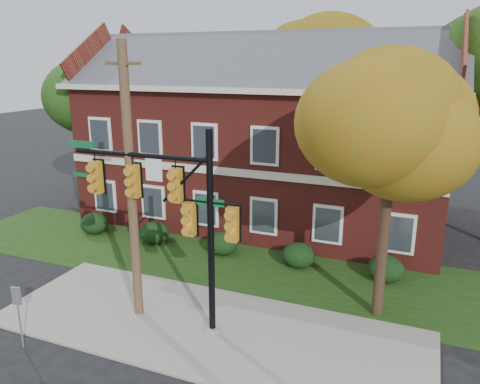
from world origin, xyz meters
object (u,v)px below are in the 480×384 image
at_px(hedge_center, 222,243).
at_px(utility_pole, 131,186).
at_px(apartment_building, 263,128).
at_px(hedge_left, 155,233).
at_px(tree_near_right, 401,119).
at_px(tree_far_rear, 325,53).
at_px(hedge_right, 299,255).
at_px(sign_post, 18,307).
at_px(tree_left_rear, 94,91).
at_px(traffic_signal, 175,207).
at_px(hedge_far_left, 94,223).
at_px(hedge_far_right, 386,269).

height_order(hedge_center, utility_pole, utility_pole).
xyz_separation_m(apartment_building, hedge_left, (-3.50, -5.25, -4.46)).
bearing_deg(tree_near_right, apartment_building, 131.77).
relative_size(tree_near_right, tree_far_rear, 0.74).
distance_m(apartment_building, hedge_right, 7.73).
xyz_separation_m(hedge_center, sign_post, (-2.66, -8.70, 0.84)).
xyz_separation_m(hedge_left, tree_left_rear, (-6.23, 4.14, 6.16)).
bearing_deg(hedge_center, apartment_building, 90.00).
height_order(apartment_building, traffic_signal, apartment_building).
height_order(hedge_far_left, hedge_center, same).
bearing_deg(traffic_signal, tree_far_rear, 87.57).
bearing_deg(tree_far_rear, tree_left_rear, -141.03).
relative_size(hedge_far_right, utility_pole, 0.16).
bearing_deg(traffic_signal, apartment_building, 93.98).
xyz_separation_m(hedge_far_right, sign_post, (-9.66, -8.70, 0.84)).
bearing_deg(utility_pole, tree_far_rear, 94.68).
relative_size(hedge_left, traffic_signal, 0.22).
distance_m(apartment_building, utility_pole, 11.04).
bearing_deg(hedge_far_right, tree_far_rear, 113.37).
height_order(tree_far_rear, utility_pole, tree_far_rear).
bearing_deg(hedge_right, sign_post, -125.29).
relative_size(hedge_far_left, hedge_far_right, 1.00).
distance_m(hedge_left, tree_far_rear, 16.25).
bearing_deg(tree_far_rear, hedge_far_right, -66.63).
relative_size(apartment_building, hedge_left, 13.43).
bearing_deg(hedge_left, hedge_far_right, 0.00).
relative_size(hedge_left, hedge_right, 1.00).
distance_m(hedge_far_right, sign_post, 13.02).
distance_m(hedge_left, tree_left_rear, 9.69).
bearing_deg(sign_post, tree_far_rear, 65.23).
distance_m(hedge_far_left, sign_post, 9.76).
xyz_separation_m(tree_left_rear, utility_pole, (9.23, -9.90, -2.13)).
height_order(hedge_left, hedge_right, same).
bearing_deg(hedge_far_right, hedge_center, 180.00).
height_order(hedge_center, hedge_right, same).
xyz_separation_m(hedge_far_left, sign_post, (4.34, -8.70, 0.84)).
height_order(apartment_building, tree_left_rear, apartment_building).
height_order(hedge_right, traffic_signal, traffic_signal).
xyz_separation_m(hedge_left, tree_near_right, (10.72, -2.83, 6.14)).
height_order(hedge_left, tree_left_rear, tree_left_rear).
distance_m(hedge_right, utility_pole, 8.09).
bearing_deg(hedge_left, tree_near_right, -14.81).
xyz_separation_m(hedge_far_right, utility_pole, (-7.50, -5.76, 4.02)).
relative_size(traffic_signal, utility_pole, 0.73).
relative_size(apartment_building, traffic_signal, 2.89).
height_order(hedge_right, sign_post, sign_post).
bearing_deg(tree_left_rear, tree_near_right, -22.36).
bearing_deg(hedge_far_left, sign_post, -63.47).
distance_m(hedge_left, tree_near_right, 12.68).
xyz_separation_m(utility_pole, sign_post, (-2.16, -2.94, -3.19)).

